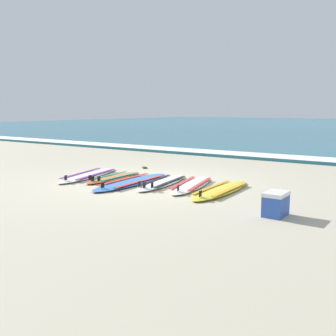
{
  "coord_description": "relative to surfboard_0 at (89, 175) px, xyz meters",
  "views": [
    {
      "loc": [
        5.23,
        -6.94,
        1.64
      ],
      "look_at": [
        0.05,
        0.68,
        0.25
      ],
      "focal_mm": 41.5,
      "sensor_mm": 36.0,
      "label": 1
    }
  ],
  "objects": [
    {
      "name": "ground_plane",
      "position": [
        1.71,
        0.21,
        -0.04
      ],
      "size": [
        80.0,
        80.0,
        0.0
      ],
      "primitive_type": "plane",
      "color": "#B7AD93"
    },
    {
      "name": "wave_foam_strip",
      "position": [
        1.71,
        5.93,
        0.02
      ],
      "size": [
        80.0,
        1.23,
        0.11
      ],
      "primitive_type": "cube",
      "color": "white",
      "rests_on": "ground"
    },
    {
      "name": "surfboard_0",
      "position": [
        0.0,
        0.0,
        0.0
      ],
      "size": [
        1.15,
        2.51,
        0.18
      ],
      "color": "white",
      "rests_on": "ground"
    },
    {
      "name": "surfboard_1",
      "position": [
        0.76,
        0.08,
        0.0
      ],
      "size": [
        0.56,
        1.92,
        0.18
      ],
      "color": "orange",
      "rests_on": "ground"
    },
    {
      "name": "surfboard_2",
      "position": [
        1.47,
        -0.09,
        -0.0
      ],
      "size": [
        0.77,
        2.61,
        0.18
      ],
      "color": "#3875CC",
      "rests_on": "ground"
    },
    {
      "name": "surfboard_3",
      "position": [
        2.08,
        0.21,
        0.0
      ],
      "size": [
        0.85,
        2.2,
        0.18
      ],
      "color": "white",
      "rests_on": "ground"
    },
    {
      "name": "surfboard_4",
      "position": [
        2.75,
        0.34,
        0.0
      ],
      "size": [
        1.02,
        2.25,
        0.18
      ],
      "color": "silver",
      "rests_on": "ground"
    },
    {
      "name": "surfboard_5",
      "position": [
        3.52,
        0.21,
        0.0
      ],
      "size": [
        0.65,
        2.32,
        0.18
      ],
      "color": "yellow",
      "rests_on": "ground"
    },
    {
      "name": "cooler_box",
      "position": [
        5.02,
        -0.93,
        0.16
      ],
      "size": [
        0.32,
        0.46,
        0.38
      ],
      "color": "#2D51B2",
      "rests_on": "ground"
    },
    {
      "name": "seaweed_clump_near_shoreline",
      "position": [
        0.34,
        1.81,
        -0.01
      ],
      "size": [
        0.16,
        0.13,
        0.06
      ],
      "primitive_type": "ellipsoid",
      "color": "#384723",
      "rests_on": "ground"
    }
  ]
}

